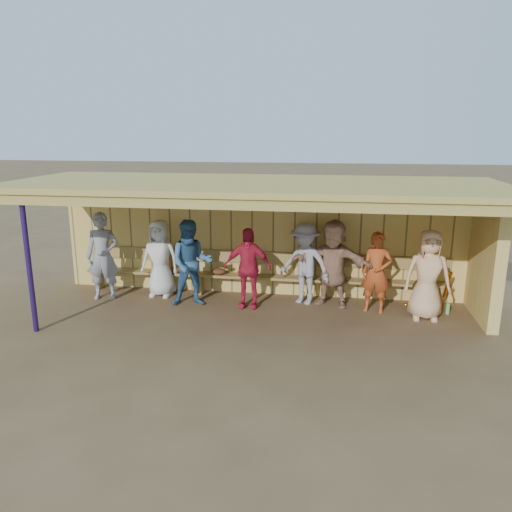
% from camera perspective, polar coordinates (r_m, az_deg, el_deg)
% --- Properties ---
extents(ground, '(90.00, 90.00, 0.00)m').
position_cam_1_polar(ground, '(9.55, -0.33, -6.63)').
color(ground, brown).
rests_on(ground, ground).
extents(player_a, '(0.72, 0.54, 1.80)m').
position_cam_1_polar(player_a, '(10.62, -17.11, -0.02)').
color(player_a, gray).
rests_on(player_a, ground).
extents(player_b, '(0.82, 0.56, 1.62)m').
position_cam_1_polar(player_b, '(10.54, -10.90, -0.25)').
color(player_b, silver).
rests_on(player_b, ground).
extents(player_c, '(0.97, 0.84, 1.72)m').
position_cam_1_polar(player_c, '(9.86, -7.41, -0.81)').
color(player_c, '#34618F').
rests_on(player_c, ground).
extents(player_d, '(0.93, 0.39, 1.59)m').
position_cam_1_polar(player_d, '(9.69, -0.97, -1.37)').
color(player_d, red).
rests_on(player_d, ground).
extents(player_e, '(1.22, 0.99, 1.65)m').
position_cam_1_polar(player_e, '(9.94, 5.61, -0.86)').
color(player_e, '#95939B').
rests_on(player_e, ground).
extents(player_f, '(1.68, 0.86, 1.73)m').
position_cam_1_polar(player_f, '(9.88, 8.79, -0.82)').
color(player_f, tan).
rests_on(player_f, ground).
extents(player_g, '(0.63, 0.47, 1.55)m').
position_cam_1_polar(player_g, '(9.71, 13.60, -1.86)').
color(player_g, '#AD441B').
rests_on(player_g, ground).
extents(player_h, '(0.82, 0.53, 1.68)m').
position_cam_1_polar(player_h, '(9.59, 19.03, -2.07)').
color(player_h, '#DDAA7C').
rests_on(player_h, ground).
extents(dugout_structure, '(8.80, 3.20, 2.50)m').
position_cam_1_polar(dugout_structure, '(9.70, 2.58, 4.09)').
color(dugout_structure, '#DBB95D').
rests_on(dugout_structure, ground).
extents(bench, '(7.60, 0.34, 0.93)m').
position_cam_1_polar(bench, '(10.43, 0.65, -1.76)').
color(bench, '#9F8344').
rests_on(bench, ground).
extents(dugout_equipment, '(5.67, 0.62, 0.80)m').
position_cam_1_polar(dugout_equipment, '(10.35, -0.73, -2.10)').
color(dugout_equipment, orange).
rests_on(dugout_equipment, ground).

